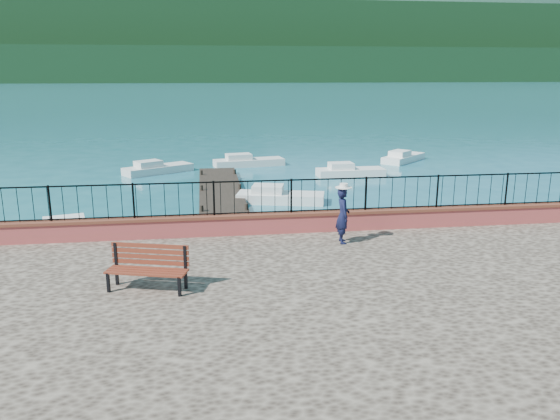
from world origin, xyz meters
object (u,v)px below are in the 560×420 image
object	(u,v)px
boat_1	(281,194)
boat_2	(351,169)
park_bench	(148,277)
boat_5	(404,155)
boat_3	(158,166)
boat_0	(82,227)
boat_4	(249,159)
person	(343,216)

from	to	relation	value
boat_1	boat_2	world-z (taller)	same
park_bench	boat_5	world-z (taller)	park_bench
boat_5	boat_3	bearing A→B (deg)	143.46
boat_0	boat_4	world-z (taller)	same
park_bench	boat_4	size ratio (longest dim) A/B	0.42
park_bench	person	bearing A→B (deg)	44.44
park_bench	boat_5	bearing A→B (deg)	74.24
boat_0	boat_5	xyz separation A→B (m)	(17.27, 14.54, 0.00)
boat_4	boat_5	distance (m)	10.15
person	boat_4	world-z (taller)	person
boat_2	boat_5	world-z (taller)	same
park_bench	boat_3	xyz separation A→B (m)	(-1.36, 20.69, -1.09)
park_bench	boat_3	world-z (taller)	park_bench
boat_0	boat_3	size ratio (longest dim) A/B	0.98
boat_0	boat_4	size ratio (longest dim) A/B	0.90
boat_2	boat_3	distance (m)	11.07
boat_1	boat_5	world-z (taller)	same
boat_0	boat_1	distance (m)	8.83
boat_2	boat_4	size ratio (longest dim) A/B	0.87
boat_2	boat_5	distance (m)	6.57
park_bench	boat_1	xyz separation A→B (m)	(4.64, 12.47, -1.09)
park_bench	boat_3	bearing A→B (deg)	110.05
boat_0	boat_4	bearing A→B (deg)	48.70
person	boat_1	world-z (taller)	person
person	boat_5	bearing A→B (deg)	-21.91
boat_5	person	bearing A→B (deg)	-158.72
park_bench	boat_5	size ratio (longest dim) A/B	0.47
boat_0	boat_3	bearing A→B (deg)	67.48
boat_1	boat_2	xyz separation A→B (m)	(4.79, 5.73, 0.00)
person	boat_4	bearing A→B (deg)	5.41
boat_5	boat_0	bearing A→B (deg)	176.20
boat_4	boat_0	bearing A→B (deg)	-126.25
park_bench	person	xyz separation A→B (m)	(4.92, 2.63, 0.47)
person	boat_5	world-z (taller)	person
boat_3	person	bearing A→B (deg)	-102.22
boat_1	boat_3	world-z (taller)	same
boat_0	boat_2	size ratio (longest dim) A/B	1.04
boat_3	boat_4	size ratio (longest dim) A/B	0.92
boat_1	boat_4	size ratio (longest dim) A/B	0.89
park_bench	person	world-z (taller)	person
boat_3	boat_4	xyz separation A→B (m)	(5.42, 1.74, 0.00)
boat_0	boat_2	world-z (taller)	same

